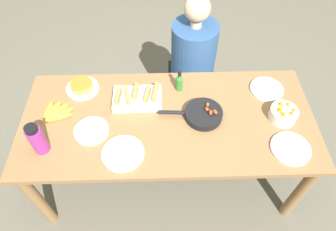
% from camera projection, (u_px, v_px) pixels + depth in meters
% --- Properties ---
extents(ground_plane, '(14.00, 14.00, 0.00)m').
position_uv_depth(ground_plane, '(168.00, 172.00, 2.45)').
color(ground_plane, '#666051').
extents(dining_table, '(1.84, 0.82, 0.73)m').
position_uv_depth(dining_table, '(168.00, 127.00, 1.95)').
color(dining_table, olive).
rests_on(dining_table, ground_plane).
extents(banana_bunch, '(0.19, 0.18, 0.04)m').
position_uv_depth(banana_bunch, '(55.00, 113.00, 1.88)').
color(banana_bunch, yellow).
rests_on(banana_bunch, dining_table).
extents(melon_tray, '(0.31, 0.20, 0.10)m').
position_uv_depth(melon_tray, '(137.00, 98.00, 1.94)').
color(melon_tray, silver).
rests_on(melon_tray, dining_table).
extents(skillet, '(0.40, 0.24, 0.08)m').
position_uv_depth(skillet, '(203.00, 114.00, 1.86)').
color(skillet, black).
rests_on(skillet, dining_table).
extents(frittata_plate_center, '(0.22, 0.22, 0.06)m').
position_uv_depth(frittata_plate_center, '(82.00, 86.00, 2.01)').
color(frittata_plate_center, white).
rests_on(frittata_plate_center, dining_table).
extents(empty_plate_near_front, '(0.22, 0.22, 0.02)m').
position_uv_depth(empty_plate_near_front, '(267.00, 89.00, 2.02)').
color(empty_plate_near_front, white).
rests_on(empty_plate_near_front, dining_table).
extents(empty_plate_far_left, '(0.24, 0.24, 0.02)m').
position_uv_depth(empty_plate_far_left, '(123.00, 153.00, 1.71)').
color(empty_plate_far_left, white).
rests_on(empty_plate_far_left, dining_table).
extents(empty_plate_far_right, '(0.21, 0.21, 0.02)m').
position_uv_depth(empty_plate_far_right, '(92.00, 131.00, 1.81)').
color(empty_plate_far_right, white).
rests_on(empty_plate_far_right, dining_table).
extents(empty_plate_mid_edge, '(0.23, 0.23, 0.02)m').
position_uv_depth(empty_plate_mid_edge, '(291.00, 149.00, 1.73)').
color(empty_plate_mid_edge, white).
rests_on(empty_plate_mid_edge, dining_table).
extents(fruit_bowl_mango, '(0.17, 0.17, 0.12)m').
position_uv_depth(fruit_bowl_mango, '(283.00, 113.00, 1.85)').
color(fruit_bowl_mango, white).
rests_on(fruit_bowl_mango, dining_table).
extents(water_bottle, '(0.09, 0.09, 0.21)m').
position_uv_depth(water_bottle, '(37.00, 139.00, 1.66)').
color(water_bottle, '#992D89').
rests_on(water_bottle, dining_table).
extents(hot_sauce_bottle, '(0.05, 0.05, 0.16)m').
position_uv_depth(hot_sauce_bottle, '(179.00, 82.00, 1.98)').
color(hot_sauce_bottle, '#337F2D').
rests_on(hot_sauce_bottle, dining_table).
extents(person_figure, '(0.38, 0.38, 1.17)m').
position_uv_depth(person_figure, '(192.00, 74.00, 2.48)').
color(person_figure, black).
rests_on(person_figure, ground_plane).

